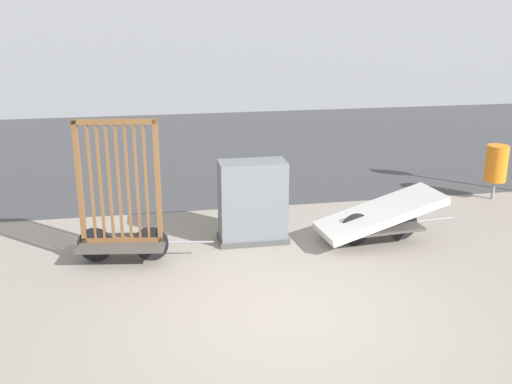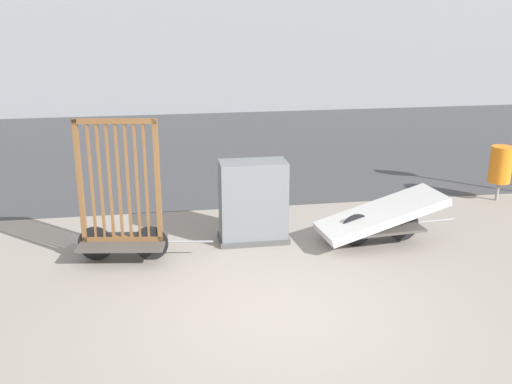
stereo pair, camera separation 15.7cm
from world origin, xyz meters
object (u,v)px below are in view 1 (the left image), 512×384
Objects in this scene: bike_cart_with_mattress at (380,216)px; trash_bin at (496,164)px; bike_cart_with_bedframe at (121,215)px; utility_cabinet at (253,204)px.

trash_bin is at bearing 23.56° from bike_cart_with_mattress.
bike_cart_with_mattress is 3.46m from trash_bin.
bike_cart_with_mattress is (3.96, 0.00, -0.28)m from bike_cart_with_bedframe.
trash_bin reaches higher than bike_cart_with_mattress.
trash_bin is at bearing 14.30° from utility_cabinet.
bike_cart_with_bedframe is at bearing -166.31° from trash_bin.
bike_cart_with_bedframe is at bearing 174.15° from bike_cart_with_mattress.
utility_cabinet is (-1.96, 0.43, 0.17)m from bike_cart_with_mattress.
bike_cart_with_bedframe is 7.16m from trash_bin.
bike_cart_with_mattress is at bearing -12.39° from utility_cabinet.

